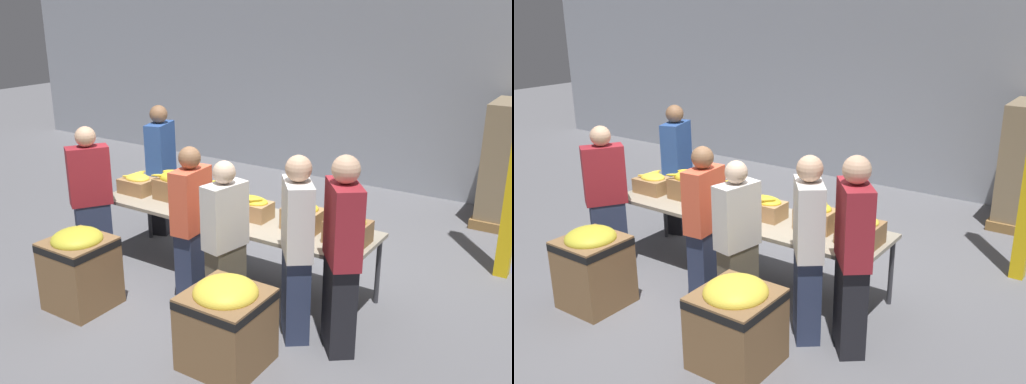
{
  "view_description": "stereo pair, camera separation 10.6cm",
  "coord_description": "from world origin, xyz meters",
  "views": [
    {
      "loc": [
        3.34,
        -4.64,
        2.93
      ],
      "look_at": [
        0.14,
        0.27,
        0.96
      ],
      "focal_mm": 40.0,
      "sensor_mm": 36.0,
      "label": 1
    },
    {
      "loc": [
        3.43,
        -4.58,
        2.93
      ],
      "look_at": [
        0.14,
        0.27,
        0.96
      ],
      "focal_mm": 40.0,
      "sensor_mm": 36.0,
      "label": 2
    }
  ],
  "objects": [
    {
      "name": "banana_box_4",
      "position": [
        0.84,
        0.05,
        0.9
      ],
      "size": [
        0.4,
        0.27,
        0.3
      ],
      "color": "#A37A4C",
      "rests_on": "sorting_table"
    },
    {
      "name": "banana_box_3",
      "position": [
        0.24,
        0.02,
        0.88
      ],
      "size": [
        0.43,
        0.3,
        0.25
      ],
      "color": "tan",
      "rests_on": "sorting_table"
    },
    {
      "name": "volunteer_0",
      "position": [
        -0.04,
        -0.61,
        0.81
      ],
      "size": [
        0.25,
        0.45,
        1.62
      ],
      "rotation": [
        0.0,
        0.0,
        1.65
      ],
      "color": "#2D3856",
      "rests_on": "ground_plane"
    },
    {
      "name": "banana_box_2",
      "position": [
        -0.27,
        0.01,
        0.91
      ],
      "size": [
        0.44,
        0.31,
        0.29
      ],
      "color": "olive",
      "rests_on": "sorting_table"
    },
    {
      "name": "banana_box_5",
      "position": [
        1.36,
        -0.01,
        0.9
      ],
      "size": [
        0.4,
        0.3,
        0.28
      ],
      "color": "olive",
      "rests_on": "sorting_table"
    },
    {
      "name": "donation_bin_1",
      "position": [
        0.88,
        -1.32,
        0.42
      ],
      "size": [
        0.64,
        0.64,
        0.79
      ],
      "color": "olive",
      "rests_on": "ground_plane"
    },
    {
      "name": "volunteer_2",
      "position": [
        0.44,
        -0.71,
        0.78
      ],
      "size": [
        0.28,
        0.45,
        1.58
      ],
      "rotation": [
        0.0,
        0.0,
        1.39
      ],
      "color": "#6B604C",
      "rests_on": "ground_plane"
    },
    {
      "name": "sorting_table",
      "position": [
        0.0,
        0.0,
        0.71
      ],
      "size": [
        3.22,
        0.82,
        0.76
      ],
      "color": "#9E937F",
      "rests_on": "ground_plane"
    },
    {
      "name": "donation_bin_0",
      "position": [
        -0.9,
        -1.32,
        0.44
      ],
      "size": [
        0.59,
        0.59,
        0.83
      ],
      "color": "olive",
      "rests_on": "ground_plane"
    },
    {
      "name": "volunteer_3",
      "position": [
        -1.44,
        -0.65,
        0.82
      ],
      "size": [
        0.43,
        0.49,
        1.66
      ],
      "rotation": [
        0.0,
        0.0,
        0.99
      ],
      "color": "#2D3856",
      "rests_on": "ground_plane"
    },
    {
      "name": "ground_plane",
      "position": [
        0.0,
        0.0,
        0.0
      ],
      "size": [
        30.0,
        30.0,
        0.0
      ],
      "primitive_type": "plane",
      "color": "slate"
    },
    {
      "name": "wall_back",
      "position": [
        0.0,
        4.0,
        2.0
      ],
      "size": [
        16.0,
        0.08,
        4.0
      ],
      "color": "#9399A3",
      "rests_on": "ground_plane"
    },
    {
      "name": "banana_box_0",
      "position": [
        -1.34,
        -0.02,
        0.87
      ],
      "size": [
        0.4,
        0.32,
        0.24
      ],
      "color": "#A37A4C",
      "rests_on": "sorting_table"
    },
    {
      "name": "banana_box_1",
      "position": [
        -0.83,
        0.04,
        0.92
      ],
      "size": [
        0.43,
        0.31,
        0.33
      ],
      "color": "olive",
      "rests_on": "sorting_table"
    },
    {
      "name": "volunteer_1",
      "position": [
        1.56,
        -0.59,
        0.88
      ],
      "size": [
        0.48,
        0.52,
        1.77
      ],
      "rotation": [
        0.0,
        0.0,
        2.22
      ],
      "color": "black",
      "rests_on": "ground_plane"
    },
    {
      "name": "volunteer_5",
      "position": [
        1.15,
        -0.62,
        0.85
      ],
      "size": [
        0.46,
        0.5,
        1.71
      ],
      "rotation": [
        0.0,
        0.0,
        2.21
      ],
      "color": "#2D3856",
      "rests_on": "ground_plane"
    },
    {
      "name": "volunteer_4",
      "position": [
        -1.55,
        0.62,
        0.84
      ],
      "size": [
        0.35,
        0.5,
        1.69
      ],
      "rotation": [
        0.0,
        0.0,
        -1.26
      ],
      "color": "black",
      "rests_on": "ground_plane"
    }
  ]
}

